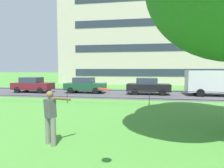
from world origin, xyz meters
name	(u,v)px	position (x,y,z in m)	size (l,w,h in m)	color
street_strip	(119,93)	(0.00, 20.07, 0.00)	(80.00, 7.98, 0.01)	#4C4C51
park_fence	(107,94)	(0.00, 13.95, 0.68)	(39.30, 0.04, 1.00)	black
person_thrower	(51,116)	(-0.37, 6.71, 0.91)	(0.77, 0.64, 1.69)	slate
frisbee	(104,89)	(1.68, 4.96, 1.94)	(0.36, 0.36, 0.06)	red
car_maroon_far_right	(33,85)	(-8.81, 19.53, 0.78)	(4.02, 1.86, 1.54)	maroon
car_dark_green_far_left	(85,85)	(-3.37, 19.95, 0.78)	(4.01, 1.84, 1.54)	#194C2D
car_black_left	(148,86)	(2.81, 19.79, 0.78)	(4.02, 1.84, 1.54)	black
panel_van_center	(216,82)	(8.76, 19.70, 1.27)	(5.05, 2.21, 2.24)	silver
apartment_building_background	(171,40)	(7.27, 38.66, 7.67)	(37.52, 15.15, 15.34)	beige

